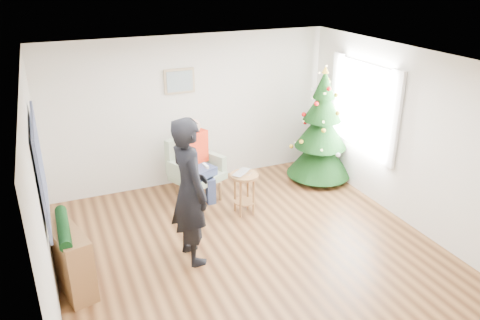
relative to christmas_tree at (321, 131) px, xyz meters
name	(u,v)px	position (x,y,z in m)	size (l,w,h in m)	color
floor	(250,250)	(-2.10, -1.63, -0.94)	(5.00, 5.00, 0.00)	brown
ceiling	(252,61)	(-2.10, -1.63, 1.66)	(5.00, 5.00, 0.00)	white
wall_back	(192,111)	(-2.10, 0.87, 0.36)	(5.00, 5.00, 0.00)	silver
wall_front	(376,274)	(-2.10, -4.13, 0.36)	(5.00, 5.00, 0.00)	silver
wall_left	(41,199)	(-4.60, -1.63, 0.36)	(5.00, 5.00, 0.00)	silver
wall_right	(406,137)	(0.40, -1.63, 0.36)	(5.00, 5.00, 0.00)	silver
window_panel	(364,107)	(0.37, -0.63, 0.56)	(0.04, 1.30, 1.40)	white
curtains	(362,107)	(0.34, -0.63, 0.56)	(0.05, 1.75, 1.50)	white
christmas_tree	(321,131)	(0.00, 0.00, 0.00)	(1.15, 1.15, 2.08)	#3F2816
stool	(244,193)	(-1.75, -0.63, -0.60)	(0.45, 0.45, 0.67)	brown
laptop	(244,173)	(-1.75, -0.63, -0.25)	(0.37, 0.24, 0.03)	silver
armchair	(195,175)	(-2.27, 0.24, -0.56)	(0.98, 0.96, 1.02)	#94AC8A
seated_person	(197,159)	(-2.25, 0.19, -0.25)	(0.57, 0.72, 1.34)	navy
standing_man	(190,191)	(-2.88, -1.47, 0.05)	(0.72, 0.47, 1.98)	black
game_controller	(206,166)	(-2.67, -1.50, 0.38)	(0.04, 0.13, 0.04)	white
console	(68,258)	(-4.43, -1.47, -0.54)	(0.30, 1.00, 0.80)	brown
garland	(63,227)	(-4.43, -1.47, -0.12)	(0.14, 0.14, 0.90)	black
tapestry	(40,167)	(-4.56, -1.33, 0.61)	(0.03, 1.50, 1.15)	black
framed_picture	(179,81)	(-2.30, 0.84, 0.91)	(0.52, 0.05, 0.42)	tan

